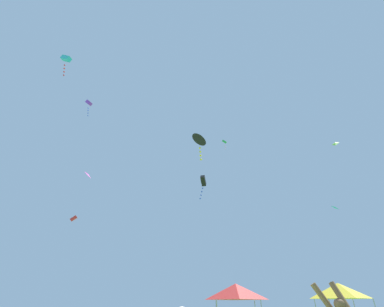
{
  "coord_description": "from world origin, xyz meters",
  "views": [
    {
      "loc": [
        -0.57,
        -6.64,
        1.67
      ],
      "look_at": [
        -2.07,
        16.33,
        15.12
      ],
      "focal_mm": 24.34,
      "sensor_mm": 36.0,
      "label": 1
    }
  ],
  "objects": [
    {
      "name": "kite_purple_box",
      "position": [
        -15.95,
        18.78,
        24.79
      ],
      "size": [
        1.15,
        0.8,
        2.49
      ],
      "color": "purple"
    },
    {
      "name": "kite_green_box",
      "position": [
        2.23,
        27.43,
        23.51
      ],
      "size": [
        0.73,
        0.67,
        1.71
      ],
      "color": "green"
    },
    {
      "name": "canopy_tent_yellow",
      "position": [
        7.27,
        11.9,
        2.44
      ],
      "size": [
        2.69,
        2.69,
        2.87
      ],
      "color": "#9E9EA3",
      "rests_on": "ground"
    },
    {
      "name": "kite_cyan_box",
      "position": [
        -17.08,
        13.56,
        27.22
      ],
      "size": [
        1.5,
        0.94,
        3.02
      ],
      "color": "#2DB7CC"
    },
    {
      "name": "canopy_tent_red",
      "position": [
        0.88,
        10.63,
        2.36
      ],
      "size": [
        2.6,
        2.6,
        2.78
      ],
      "color": "#9E9EA3",
      "rests_on": "ground"
    },
    {
      "name": "kite_cyan_diamond",
      "position": [
        16.84,
        29.14,
        13.28
      ],
      "size": [
        0.83,
        0.76,
        0.53
      ],
      "color": "#2DB7CC"
    },
    {
      "name": "kite_magenta_diamond",
      "position": [
        -17.68,
        26.2,
        17.91
      ],
      "size": [
        1.08,
        0.97,
        0.95
      ],
      "color": "#D6389E"
    },
    {
      "name": "kite_lime_diamond",
      "position": [
        11.75,
        15.19,
        15.05
      ],
      "size": [
        0.7,
        0.71,
        0.56
      ],
      "color": "#75D138"
    },
    {
      "name": "kite_black_box",
      "position": [
        -1.07,
        20.15,
        13.68
      ],
      "size": [
        0.79,
        1.28,
        2.68
      ],
      "color": "black"
    },
    {
      "name": "kite_black_delta",
      "position": [
        -1.17,
        12.98,
        14.58
      ],
      "size": [
        1.62,
        1.73,
        2.93
      ],
      "color": "black"
    },
    {
      "name": "kite_red_box",
      "position": [
        -15.14,
        20.23,
        9.77
      ],
      "size": [
        0.75,
        0.44,
        0.65
      ],
      "color": "red"
    }
  ]
}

